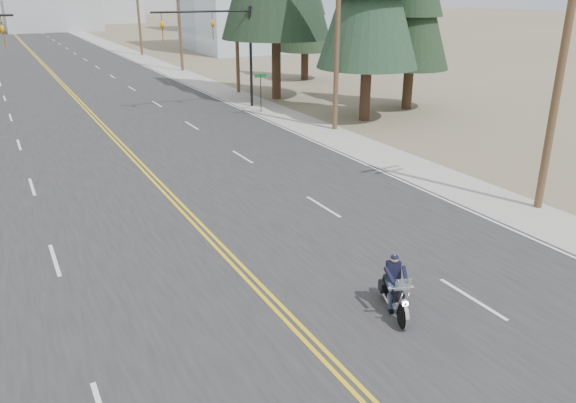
% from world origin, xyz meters
% --- Properties ---
extents(road, '(20.00, 200.00, 0.01)m').
position_xyz_m(road, '(0.00, 70.00, 0.01)').
color(road, '#303033').
rests_on(road, ground).
extents(sidewalk_right, '(3.00, 200.00, 0.01)m').
position_xyz_m(sidewalk_right, '(11.50, 70.00, 0.01)').
color(sidewalk_right, '#A5A5A0').
rests_on(sidewalk_right, ground).
extents(traffic_mast_right, '(7.10, 0.26, 7.00)m').
position_xyz_m(traffic_mast_right, '(8.98, 32.00, 4.94)').
color(traffic_mast_right, black).
rests_on(traffic_mast_right, ground).
extents(street_sign, '(0.90, 0.06, 2.62)m').
position_xyz_m(street_sign, '(10.80, 30.00, 1.80)').
color(street_sign, black).
rests_on(street_sign, ground).
extents(utility_pole_a, '(2.20, 0.30, 11.00)m').
position_xyz_m(utility_pole_a, '(12.50, 8.00, 5.73)').
color(utility_pole_a, brown).
rests_on(utility_pole_a, ground).
extents(utility_pole_b, '(2.20, 0.30, 11.50)m').
position_xyz_m(utility_pole_b, '(12.50, 23.00, 5.98)').
color(utility_pole_b, brown).
rests_on(utility_pole_b, ground).
extents(utility_pole_c, '(2.20, 0.30, 11.00)m').
position_xyz_m(utility_pole_c, '(12.50, 38.00, 5.73)').
color(utility_pole_c, brown).
rests_on(utility_pole_c, ground).
extents(utility_pole_d, '(2.20, 0.30, 11.50)m').
position_xyz_m(utility_pole_d, '(12.50, 53.00, 5.98)').
color(utility_pole_d, brown).
rests_on(utility_pole_d, ground).
extents(utility_pole_e, '(2.20, 0.30, 11.00)m').
position_xyz_m(utility_pole_e, '(12.50, 70.00, 5.73)').
color(utility_pole_e, brown).
rests_on(utility_pole_e, ground).
extents(motorcyclist, '(1.53, 2.19, 1.57)m').
position_xyz_m(motorcyclist, '(2.66, 4.49, 0.79)').
color(motorcyclist, black).
rests_on(motorcyclist, ground).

